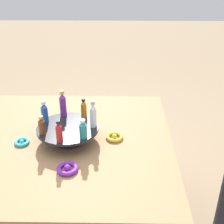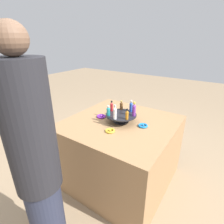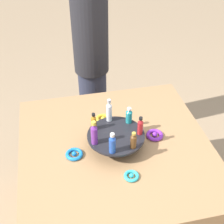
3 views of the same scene
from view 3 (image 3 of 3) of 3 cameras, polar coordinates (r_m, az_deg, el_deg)
ground_plane at (r=2.28m, az=0.56°, el=-19.21°), size 12.00×12.00×0.00m
party_table at (r=1.99m, az=0.62°, el=-13.61°), size 1.04×1.04×0.72m
display_stand at (r=1.68m, az=0.72°, el=-4.74°), size 0.31×0.31×0.08m
bottle_teal at (r=1.72m, az=3.12°, el=-0.67°), size 0.04×0.04×0.10m
bottle_clear at (r=1.71m, az=-0.53°, el=0.20°), size 0.03×0.03×0.14m
bottle_amber at (r=1.67m, az=-3.35°, el=-1.83°), size 0.03×0.03×0.10m
bottle_purple at (r=1.57m, az=-3.28°, el=-3.94°), size 0.03×0.03×0.14m
bottle_blue at (r=1.53m, az=0.05°, el=-5.80°), size 0.03×0.03×0.12m
bottle_brown at (r=1.57m, az=3.95°, el=-5.24°), size 0.03×0.03×0.10m
bottle_red at (r=1.64m, az=5.19°, el=-2.61°), size 0.03×0.03×0.11m
ribbon_bow_gold at (r=1.88m, az=-1.63°, el=-1.25°), size 0.09×0.09×0.03m
ribbon_bow_blue at (r=1.67m, az=-6.92°, el=-7.67°), size 0.09×0.09×0.03m
ribbon_bow_teal at (r=1.57m, az=3.57°, el=-11.59°), size 0.08×0.08×0.02m
ribbon_bow_purple at (r=1.78m, az=7.81°, el=-4.19°), size 0.10×0.10×0.03m
person_figure at (r=2.43m, az=-3.85°, el=10.51°), size 0.27×0.27×1.58m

